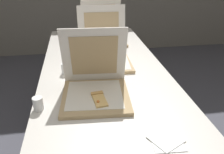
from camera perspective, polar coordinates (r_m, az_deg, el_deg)
name	(u,v)px	position (r m, az deg, el deg)	size (l,w,h in m)	color
table	(105,80)	(1.58, -1.67, -0.78)	(0.87, 2.22, 0.75)	beige
pizza_box_front	(95,87)	(1.29, -4.17, -2.59)	(0.40, 0.40, 0.38)	tan
pizza_box_middle	(104,55)	(1.72, -1.89, 5.54)	(0.38, 0.42, 0.39)	tan
pizza_box_back	(103,36)	(2.18, -2.30, 10.17)	(0.40, 0.40, 0.38)	tan
cup_white_near_left	(38,104)	(1.24, -17.97, -6.32)	(0.05, 0.05, 0.07)	white
cup_white_mid	(65,68)	(1.58, -11.59, 2.10)	(0.05, 0.05, 0.07)	white
cup_white_far	(72,52)	(1.87, -10.05, 6.22)	(0.05, 0.05, 0.07)	white
napkin_pile	(166,140)	(1.05, 13.39, -15.04)	(0.16, 0.16, 0.01)	white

